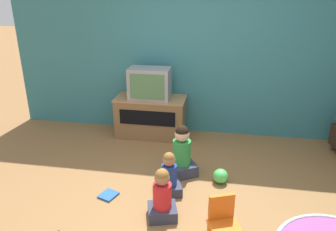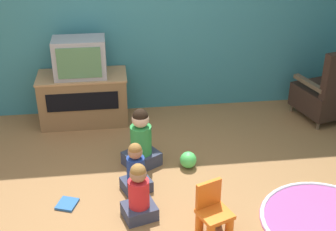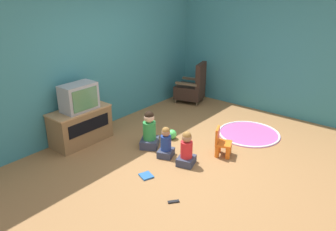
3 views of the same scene
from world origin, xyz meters
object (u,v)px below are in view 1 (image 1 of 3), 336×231
object	(u,v)px
tv_cabinet	(151,116)
yellow_kid_chair	(224,227)
child_watching_left	(182,154)
child_watching_center	(162,197)
book	(108,195)
toy_ball	(220,176)
television	(150,84)
child_watching_right	(169,176)

from	to	relation	value
tv_cabinet	yellow_kid_chair	size ratio (longest dim) A/B	2.23
tv_cabinet	child_watching_left	size ratio (longest dim) A/B	1.61
child_watching_center	book	world-z (taller)	child_watching_center
toy_ball	book	world-z (taller)	toy_ball
child_watching_left	book	bearing A→B (deg)	-172.32
child_watching_center	book	bearing A→B (deg)	143.43
tv_cabinet	television	world-z (taller)	television
television	yellow_kid_chair	world-z (taller)	television
child_watching_center	toy_ball	distance (m)	0.94
child_watching_center	book	xyz separation A→B (m)	(-0.66, 0.25, -0.23)
child_watching_center	yellow_kid_chair	bearing A→B (deg)	-40.74
child_watching_right	tv_cabinet	bearing A→B (deg)	89.56
yellow_kid_chair	toy_ball	xyz separation A→B (m)	(-0.05, 1.02, -0.10)
child_watching_left	child_watching_center	distance (m)	0.85
child_watching_center	child_watching_right	xyz separation A→B (m)	(-0.00, 0.41, -0.02)
tv_cabinet	child_watching_right	bearing A→B (deg)	-70.30
yellow_kid_chair	child_watching_right	world-z (taller)	child_watching_right
television	book	world-z (taller)	television
yellow_kid_chair	child_watching_left	bearing A→B (deg)	93.75
toy_ball	book	size ratio (longest dim) A/B	0.74
yellow_kid_chair	child_watching_center	xyz separation A→B (m)	(-0.61, 0.28, 0.05)
tv_cabinet	child_watching_center	distance (m)	1.99
child_watching_right	book	xyz separation A→B (m)	(-0.66, -0.16, -0.21)
child_watching_left	book	distance (m)	0.99
yellow_kid_chair	child_watching_left	distance (m)	1.25
television	child_watching_right	size ratio (longest dim) A/B	1.16
child_watching_center	child_watching_right	world-z (taller)	child_watching_center
television	child_watching_left	bearing A→B (deg)	-58.84
yellow_kid_chair	child_watching_right	bearing A→B (deg)	110.10
yellow_kid_chair	toy_ball	world-z (taller)	yellow_kid_chair
book	child_watching_right	bearing A→B (deg)	-55.52
child_watching_center	book	distance (m)	0.74
child_watching_left	toy_ball	bearing A→B (deg)	-43.80
television	toy_ball	xyz separation A→B (m)	(1.10, -1.14, -0.76)
tv_cabinet	yellow_kid_chair	world-z (taller)	tv_cabinet
toy_ball	tv_cabinet	bearing A→B (deg)	133.11
television	yellow_kid_chair	xyz separation A→B (m)	(1.15, -2.16, -0.66)
television	book	bearing A→B (deg)	-94.28
child_watching_left	tv_cabinet	bearing A→B (deg)	89.15
child_watching_left	child_watching_center	bearing A→B (deg)	-126.66
tv_cabinet	child_watching_left	world-z (taller)	child_watching_left
tv_cabinet	child_watching_right	world-z (taller)	tv_cabinet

